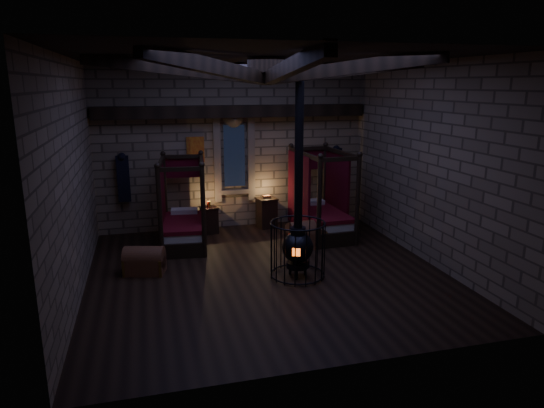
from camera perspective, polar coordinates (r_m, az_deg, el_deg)
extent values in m
cube|color=black|center=(9.93, -0.60, -8.09)|extent=(7.00, 7.00, 0.01)
cube|color=#847054|center=(12.73, -4.51, 6.58)|extent=(7.00, 0.02, 4.20)
cube|color=#847054|center=(6.09, 7.46, -1.65)|extent=(7.00, 0.02, 4.20)
cube|color=#847054|center=(9.15, -22.41, 2.67)|extent=(0.02, 7.00, 4.20)
cube|color=#847054|center=(10.74, 17.86, 4.58)|extent=(0.02, 7.00, 4.20)
cube|color=black|center=(9.21, -0.67, 16.91)|extent=(7.00, 7.00, 0.01)
cube|color=black|center=(12.46, -4.45, 10.81)|extent=(6.86, 0.35, 0.30)
cylinder|color=black|center=(9.20, -0.66, 15.98)|extent=(0.70, 0.70, 0.25)
cube|color=black|center=(12.70, -4.45, 5.66)|extent=(0.55, 0.04, 1.60)
cube|color=maroon|center=(12.55, -9.00, 6.35)|extent=(0.45, 0.03, 0.65)
cube|color=black|center=(12.48, -17.08, 2.84)|extent=(0.30, 0.10, 1.15)
cube|color=black|center=(13.45, 7.51, 4.10)|extent=(0.30, 0.10, 1.15)
cube|color=black|center=(11.71, -10.25, -3.97)|extent=(1.19, 2.01, 0.33)
cube|color=beige|center=(11.63, -10.31, -2.76)|extent=(1.07, 1.85, 0.20)
cube|color=maroon|center=(11.60, -10.34, -2.15)|extent=(1.13, 1.90, 0.09)
cube|color=beige|center=(12.25, -10.28, -0.84)|extent=(0.68, 0.39, 0.13)
cube|color=#530712|center=(12.27, -10.47, 4.25)|extent=(1.01, 0.15, 0.51)
cylinder|color=black|center=(10.61, -13.04, -1.21)|extent=(0.10, 0.10, 2.03)
cylinder|color=black|center=(12.40, -12.46, 0.99)|extent=(0.10, 0.10, 2.03)
cylinder|color=black|center=(10.58, -8.06, -1.04)|extent=(0.10, 0.10, 2.03)
cylinder|color=black|center=(12.37, -8.20, 1.15)|extent=(0.10, 0.10, 2.03)
cube|color=#530712|center=(11.76, -12.79, 0.51)|extent=(0.20, 1.38, 1.80)
cube|color=#530712|center=(11.73, -8.03, 0.69)|extent=(0.20, 1.38, 1.80)
cube|color=black|center=(12.31, 5.81, -2.88)|extent=(1.14, 2.06, 0.35)
cube|color=beige|center=(12.24, 5.84, -1.66)|extent=(1.01, 1.90, 0.21)
cube|color=maroon|center=(12.20, 5.86, -1.05)|extent=(1.07, 1.94, 0.10)
cube|color=beige|center=(12.83, 4.58, 0.17)|extent=(0.69, 0.37, 0.14)
cube|color=#530712|center=(12.86, 4.24, 5.26)|extent=(1.07, 0.10, 0.53)
cylinder|color=black|center=(11.04, 5.58, -0.06)|extent=(0.11, 0.11, 2.13)
cylinder|color=black|center=(12.79, 2.22, 1.94)|extent=(0.11, 0.11, 2.13)
cylinder|color=black|center=(11.44, 10.05, 0.29)|extent=(0.11, 0.11, 2.13)
cylinder|color=black|center=(13.14, 6.20, 2.19)|extent=(0.11, 0.11, 2.13)
cube|color=#530712|center=(12.15, 3.16, 1.52)|extent=(0.12, 1.45, 1.89)
cube|color=#530712|center=(12.54, 7.55, 1.81)|extent=(0.12, 1.45, 1.89)
cube|color=brown|center=(10.18, -14.75, -7.01)|extent=(0.88, 0.66, 0.33)
cylinder|color=brown|center=(10.13, -14.80, -6.15)|extent=(0.88, 0.66, 0.48)
cube|color=#AA8C34|center=(10.28, -16.72, -6.94)|extent=(0.17, 0.49, 0.34)
cube|color=#AA8C34|center=(10.10, -12.73, -7.06)|extent=(0.17, 0.49, 0.34)
cube|color=brown|center=(11.43, 4.04, -4.14)|extent=(0.94, 0.66, 0.36)
cylinder|color=brown|center=(11.38, 4.05, -3.28)|extent=(0.94, 0.66, 0.53)
cube|color=#AA8C34|center=(11.26, 2.22, -4.41)|extent=(0.14, 0.55, 0.38)
cube|color=#AA8C34|center=(11.62, 5.80, -3.88)|extent=(0.14, 0.55, 0.38)
cube|color=black|center=(12.50, -7.39, -1.95)|extent=(0.44, 0.43, 0.65)
cube|color=black|center=(12.41, -7.44, -0.43)|extent=(0.48, 0.47, 0.04)
cylinder|color=#AA8C34|center=(12.38, -7.45, -0.02)|extent=(0.09, 0.09, 0.15)
cube|color=black|center=(12.87, -0.64, -1.12)|extent=(0.52, 0.50, 0.76)
cube|color=black|center=(12.77, -0.64, 0.61)|extent=(0.57, 0.55, 0.04)
cube|color=brown|center=(12.76, -0.64, 0.89)|extent=(0.22, 0.17, 0.05)
cylinder|color=black|center=(9.69, 3.01, -7.13)|extent=(0.44, 0.44, 0.11)
sphere|color=black|center=(9.57, 3.04, -5.10)|extent=(0.62, 0.62, 0.62)
cylinder|color=black|center=(9.46, 3.06, -3.21)|extent=(0.31, 0.31, 0.15)
cube|color=#FF5914|center=(9.29, 2.87, -5.69)|extent=(0.15, 0.08, 0.15)
cylinder|color=black|center=(9.12, 3.19, 6.34)|extent=(0.17, 0.17, 3.06)
torus|color=black|center=(9.76, 2.99, -8.21)|extent=(1.09, 1.09, 0.03)
torus|color=black|center=(9.42, 3.07, -2.25)|extent=(1.09, 1.09, 0.03)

